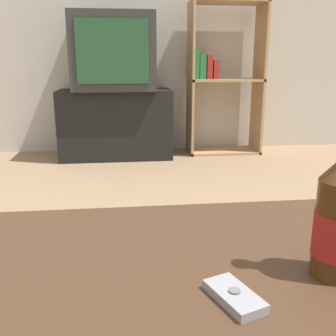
{
  "coord_description": "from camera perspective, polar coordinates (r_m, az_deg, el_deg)",
  "views": [
    {
      "loc": [
        -0.01,
        -0.42,
        0.77
      ],
      "look_at": [
        0.09,
        0.4,
        0.54
      ],
      "focal_mm": 42.0,
      "sensor_mm": 36.0,
      "label": 1
    }
  ],
  "objects": [
    {
      "name": "tv_stand",
      "position": [
        3.2,
        -7.58,
        6.38
      ],
      "size": [
        0.88,
        0.41,
        0.54
      ],
      "color": "black",
      "rests_on": "ground_plane"
    },
    {
      "name": "television",
      "position": [
        3.16,
        -7.94,
        16.3
      ],
      "size": [
        0.62,
        0.54,
        0.57
      ],
      "color": "#2D2D2D",
      "rests_on": "tv_stand"
    },
    {
      "name": "bookshelf",
      "position": [
        3.33,
        7.65,
        12.94
      ],
      "size": [
        0.6,
        0.3,
        1.21
      ],
      "color": "tan",
      "rests_on": "ground_plane"
    },
    {
      "name": "cell_phone",
      "position": [
        0.59,
        9.61,
        -17.86
      ],
      "size": [
        0.08,
        0.11,
        0.02
      ],
      "rotation": [
        0.0,
        0.0,
        0.35
      ],
      "color": "gray",
      "rests_on": "coffee_table"
    }
  ]
}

